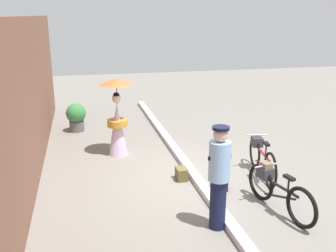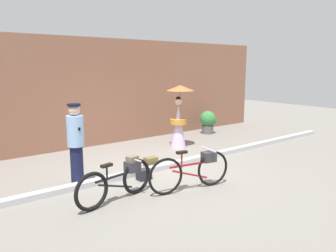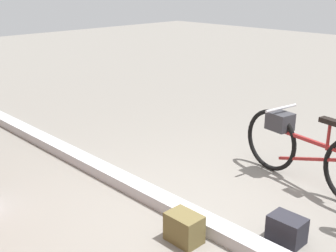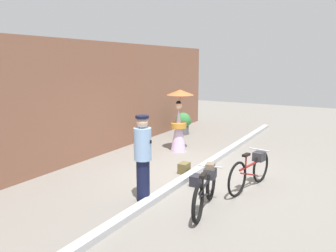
{
  "view_description": "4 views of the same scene",
  "coord_description": "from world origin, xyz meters",
  "px_view_note": "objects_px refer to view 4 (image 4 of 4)",
  "views": [
    {
      "loc": [
        -6.97,
        2.21,
        3.33
      ],
      "look_at": [
        0.28,
        0.5,
        1.11
      ],
      "focal_mm": 39.99,
      "sensor_mm": 36.0,
      "label": 1
    },
    {
      "loc": [
        -4.45,
        -6.15,
        2.46
      ],
      "look_at": [
        0.6,
        0.38,
        0.95
      ],
      "focal_mm": 35.25,
      "sensor_mm": 36.0,
      "label": 2
    },
    {
      "loc": [
        -2.17,
        2.57,
        2.14
      ],
      "look_at": [
        -0.1,
        0.55,
        1.14
      ],
      "focal_mm": 45.19,
      "sensor_mm": 36.0,
      "label": 3
    },
    {
      "loc": [
        -7.12,
        -3.37,
        2.71
      ],
      "look_at": [
        -0.1,
        0.69,
        1.17
      ],
      "focal_mm": 35.87,
      "sensor_mm": 36.0,
      "label": 4
    }
  ],
  "objects_px": {
    "bicycle_far_side": "(251,169)",
    "backpack_on_pavement": "(197,180)",
    "potted_plant_by_door": "(184,122)",
    "backpack_spare": "(184,168)",
    "person_officer": "(143,156)",
    "person_with_parasol": "(179,120)",
    "bicycle_near_officer": "(206,188)"
  },
  "relations": [
    {
      "from": "person_officer",
      "to": "backpack_spare",
      "type": "bearing_deg",
      "value": 2.11
    },
    {
      "from": "bicycle_far_side",
      "to": "person_officer",
      "type": "distance_m",
      "value": 2.45
    },
    {
      "from": "potted_plant_by_door",
      "to": "backpack_spare",
      "type": "relative_size",
      "value": 2.77
    },
    {
      "from": "person_officer",
      "to": "backpack_on_pavement",
      "type": "xyz_separation_m",
      "value": [
        1.29,
        -0.56,
        -0.8
      ]
    },
    {
      "from": "person_with_parasol",
      "to": "potted_plant_by_door",
      "type": "relative_size",
      "value": 2.26
    },
    {
      "from": "bicycle_near_officer",
      "to": "bicycle_far_side",
      "type": "distance_m",
      "value": 1.51
    },
    {
      "from": "bicycle_far_side",
      "to": "person_officer",
      "type": "height_order",
      "value": "person_officer"
    },
    {
      "from": "bicycle_near_officer",
      "to": "person_with_parasol",
      "type": "relative_size",
      "value": 0.91
    },
    {
      "from": "person_officer",
      "to": "potted_plant_by_door",
      "type": "bearing_deg",
      "value": 20.22
    },
    {
      "from": "bicycle_near_officer",
      "to": "backpack_on_pavement",
      "type": "xyz_separation_m",
      "value": [
        0.99,
        0.66,
        -0.28
      ]
    },
    {
      "from": "potted_plant_by_door",
      "to": "bicycle_far_side",
      "type": "bearing_deg",
      "value": -137.58
    },
    {
      "from": "bicycle_near_officer",
      "to": "backpack_on_pavement",
      "type": "distance_m",
      "value": 1.22
    },
    {
      "from": "backpack_spare",
      "to": "potted_plant_by_door",
      "type": "bearing_deg",
      "value": 27.7
    },
    {
      "from": "bicycle_near_officer",
      "to": "potted_plant_by_door",
      "type": "relative_size",
      "value": 2.06
    },
    {
      "from": "bicycle_near_officer",
      "to": "bicycle_far_side",
      "type": "bearing_deg",
      "value": -16.56
    },
    {
      "from": "bicycle_near_officer",
      "to": "person_with_parasol",
      "type": "distance_m",
      "value": 4.22
    },
    {
      "from": "backpack_on_pavement",
      "to": "backpack_spare",
      "type": "bearing_deg",
      "value": 45.37
    },
    {
      "from": "person_officer",
      "to": "potted_plant_by_door",
      "type": "distance_m",
      "value": 6.36
    },
    {
      "from": "bicycle_near_officer",
      "to": "potted_plant_by_door",
      "type": "bearing_deg",
      "value": 31.08
    },
    {
      "from": "bicycle_near_officer",
      "to": "person_officer",
      "type": "height_order",
      "value": "person_officer"
    },
    {
      "from": "bicycle_near_officer",
      "to": "backpack_on_pavement",
      "type": "bearing_deg",
      "value": 33.57
    },
    {
      "from": "bicycle_far_side",
      "to": "person_with_parasol",
      "type": "relative_size",
      "value": 0.96
    },
    {
      "from": "bicycle_near_officer",
      "to": "person_officer",
      "type": "relative_size",
      "value": 1.0
    },
    {
      "from": "backpack_spare",
      "to": "person_with_parasol",
      "type": "bearing_deg",
      "value": 31.98
    },
    {
      "from": "bicycle_far_side",
      "to": "backpack_on_pavement",
      "type": "xyz_separation_m",
      "value": [
        -0.46,
        1.09,
        -0.3
      ]
    },
    {
      "from": "person_with_parasol",
      "to": "potted_plant_by_door",
      "type": "xyz_separation_m",
      "value": [
        2.23,
        0.99,
        -0.5
      ]
    },
    {
      "from": "person_officer",
      "to": "person_with_parasol",
      "type": "height_order",
      "value": "person_with_parasol"
    },
    {
      "from": "person_officer",
      "to": "person_with_parasol",
      "type": "xyz_separation_m",
      "value": [
        3.72,
        1.2,
        0.05
      ]
    },
    {
      "from": "person_officer",
      "to": "potted_plant_by_door",
      "type": "relative_size",
      "value": 2.05
    },
    {
      "from": "person_officer",
      "to": "person_with_parasol",
      "type": "distance_m",
      "value": 3.91
    },
    {
      "from": "backpack_spare",
      "to": "person_officer",
      "type": "bearing_deg",
      "value": -177.89
    },
    {
      "from": "bicycle_near_officer",
      "to": "potted_plant_by_door",
      "type": "distance_m",
      "value": 6.59
    }
  ]
}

